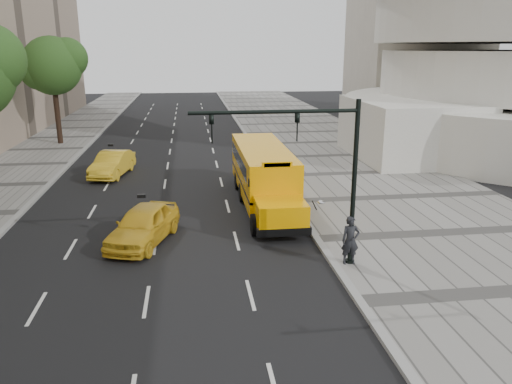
{
  "coord_description": "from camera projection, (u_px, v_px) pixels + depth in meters",
  "views": [
    {
      "loc": [
        0.64,
        -25.3,
        8.16
      ],
      "look_at": [
        3.5,
        -4.0,
        1.9
      ],
      "focal_mm": 35.0,
      "sensor_mm": 36.0,
      "label": 1
    }
  ],
  "objects": [
    {
      "name": "school_bus",
      "position": [
        263.0,
        171.0,
        26.79
      ],
      "size": [
        2.96,
        11.56,
        3.19
      ],
      "color": "#FFA600",
      "rests_on": "ground"
    },
    {
      "name": "sidewalk_museum",
      "position": [
        397.0,
        198.0,
        27.79
      ],
      "size": [
        12.0,
        140.0,
        0.15
      ],
      "primitive_type": "cube",
      "color": "gray",
      "rests_on": "ground"
    },
    {
      "name": "tree_c",
      "position": [
        53.0,
        65.0,
        41.45
      ],
      "size": [
        5.43,
        4.83,
        9.09
      ],
      "color": "black",
      "rests_on": "ground"
    },
    {
      "name": "taxi_near",
      "position": [
        143.0,
        225.0,
        21.44
      ],
      "size": [
        3.37,
        5.15,
        1.63
      ],
      "primitive_type": "imported",
      "rotation": [
        0.0,
        0.0,
        -0.33
      ],
      "color": "gold",
      "rests_on": "ground"
    },
    {
      "name": "curb_far",
      "position": [
        21.0,
        213.0,
        25.23
      ],
      "size": [
        0.3,
        140.0,
        0.15
      ],
      "primitive_type": "cube",
      "color": "gray",
      "rests_on": "ground"
    },
    {
      "name": "taxi_far",
      "position": [
        112.0,
        164.0,
        32.7
      ],
      "size": [
        2.6,
        5.04,
        1.58
      ],
      "primitive_type": "imported",
      "rotation": [
        0.0,
        0.0,
        -0.2
      ],
      "color": "gold",
      "rests_on": "ground"
    },
    {
      "name": "traffic_signal",
      "position": [
        318.0,
        164.0,
        18.02
      ],
      "size": [
        6.18,
        0.36,
        6.4
      ],
      "color": "black",
      "rests_on": "ground"
    },
    {
      "name": "ground",
      "position": [
        180.0,
        208.0,
        26.28
      ],
      "size": [
        140.0,
        140.0,
        0.0
      ],
      "primitive_type": "plane",
      "color": "black",
      "rests_on": "ground"
    },
    {
      "name": "curb_museum",
      "position": [
        292.0,
        202.0,
        27.02
      ],
      "size": [
        0.3,
        140.0,
        0.15
      ],
      "primitive_type": "cube",
      "color": "gray",
      "rests_on": "ground"
    },
    {
      "name": "pedestrian",
      "position": [
        350.0,
        240.0,
        18.94
      ],
      "size": [
        0.7,
        0.47,
        1.89
      ],
      "primitive_type": "imported",
      "rotation": [
        0.0,
        0.0,
        -0.03
      ],
      "color": "black",
      "rests_on": "sidewalk_museum"
    }
  ]
}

